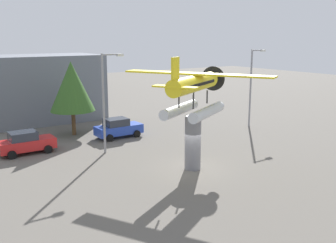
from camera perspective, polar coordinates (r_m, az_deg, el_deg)
ground_plane at (r=27.06m, az=3.60°, el=-6.91°), size 140.00×140.00×0.00m
display_pedestal at (r=26.51m, az=3.65°, el=-3.10°), size 1.10×1.10×3.72m
floatplane_monument at (r=25.92m, az=3.87°, el=4.51°), size 7.08×9.62×4.00m
car_near_red at (r=32.15m, az=-20.03°, el=-2.90°), size 4.20×2.02×1.76m
car_mid_blue at (r=35.32m, az=-7.28°, el=-0.92°), size 4.20×2.02×1.76m
streetlight_primary at (r=30.14m, az=-9.09°, el=3.70°), size 1.84×0.28×7.67m
streetlight_secondary at (r=39.98m, az=12.20°, el=5.66°), size 1.84×0.28×7.68m
storefront_building at (r=44.24m, az=-17.86°, el=4.69°), size 11.89×7.31×7.00m
tree_east at (r=36.37m, az=-13.88°, el=4.99°), size 4.03×4.03×6.75m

